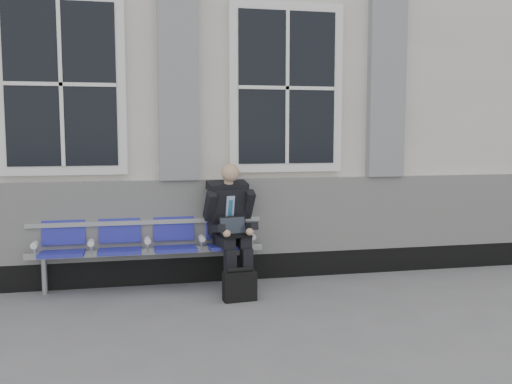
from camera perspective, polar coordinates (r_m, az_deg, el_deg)
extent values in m
plane|color=slate|center=(5.53, 3.35, -12.37)|extent=(70.00, 70.00, 0.00)
cube|color=silver|center=(8.67, -2.82, 8.40)|extent=(14.00, 4.00, 4.20)
cube|color=black|center=(6.86, 0.05, -7.39)|extent=(14.00, 0.10, 0.30)
cube|color=silver|center=(6.74, 0.07, -2.44)|extent=(14.00, 0.08, 0.90)
cube|color=gray|center=(6.54, -7.78, 11.74)|extent=(0.45, 0.14, 2.40)
cube|color=gray|center=(7.19, 12.92, 11.13)|extent=(0.45, 0.14, 2.40)
cube|color=white|center=(6.57, -18.88, 10.13)|extent=(1.35, 0.10, 1.95)
cube|color=black|center=(6.52, -18.93, 10.16)|extent=(1.15, 0.02, 1.75)
cube|color=white|center=(6.76, 3.02, 10.32)|extent=(1.35, 0.10, 1.95)
cube|color=black|center=(6.72, 3.13, 10.35)|extent=(1.15, 0.02, 1.75)
cube|color=#9EA0A3|center=(6.49, -10.78, -5.84)|extent=(2.60, 0.07, 0.07)
cube|color=#9EA0A3|center=(6.55, -10.86, -2.97)|extent=(2.60, 0.05, 0.05)
cylinder|color=#9EA0A3|center=(6.61, -20.41, -7.90)|extent=(0.06, 0.06, 0.39)
cylinder|color=#9EA0A3|center=(6.66, -1.15, -7.42)|extent=(0.06, 0.06, 0.39)
cube|color=#1F2299|center=(6.45, -18.82, -5.86)|extent=(0.46, 0.42, 0.07)
cube|color=#1F2299|center=(6.61, -18.69, -3.28)|extent=(0.46, 0.10, 0.40)
cube|color=#1F2299|center=(6.41, -13.46, -5.78)|extent=(0.46, 0.42, 0.07)
cube|color=#1F2299|center=(6.57, -13.48, -3.19)|extent=(0.46, 0.10, 0.40)
cube|color=#1F2299|center=(6.42, -8.08, -5.65)|extent=(0.46, 0.42, 0.07)
cube|color=#1F2299|center=(6.58, -8.24, -3.06)|extent=(0.46, 0.10, 0.40)
cube|color=#1F2299|center=(6.49, -2.76, -5.47)|extent=(0.46, 0.42, 0.07)
cube|color=#1F2299|center=(6.65, -3.07, -2.92)|extent=(0.46, 0.10, 0.40)
cylinder|color=white|center=(6.50, -21.28, -4.97)|extent=(0.07, 0.12, 0.07)
cylinder|color=white|center=(6.43, -16.16, -4.90)|extent=(0.07, 0.12, 0.07)
cylinder|color=white|center=(6.42, -10.79, -4.79)|extent=(0.07, 0.12, 0.07)
cylinder|color=white|center=(6.46, -5.44, -4.64)|extent=(0.07, 0.12, 0.07)
cylinder|color=white|center=(6.55, -0.38, -4.47)|extent=(0.07, 0.12, 0.07)
cube|color=black|center=(6.23, -2.42, -9.81)|extent=(0.14, 0.26, 0.08)
cube|color=black|center=(6.29, -0.77, -9.65)|extent=(0.14, 0.26, 0.08)
cube|color=black|center=(6.23, -2.59, -7.89)|extent=(0.13, 0.14, 0.47)
cube|color=black|center=(6.29, -0.95, -7.74)|extent=(0.13, 0.14, 0.47)
cube|color=black|center=(6.36, -3.20, -4.92)|extent=(0.20, 0.44, 0.13)
cube|color=black|center=(6.42, -1.60, -4.81)|extent=(0.20, 0.44, 0.13)
cube|color=black|center=(6.52, -2.95, -1.88)|extent=(0.44, 0.38, 0.60)
cube|color=#ABB7E1|center=(6.41, -2.63, -1.85)|extent=(0.11, 0.10, 0.34)
cube|color=teal|center=(6.40, -2.60, -2.02)|extent=(0.05, 0.08, 0.28)
cube|color=black|center=(6.46, -2.88, 0.57)|extent=(0.48, 0.29, 0.14)
cylinder|color=tan|center=(6.41, -2.75, 1.12)|extent=(0.10, 0.10, 0.09)
sphere|color=tan|center=(6.35, -2.59, 1.93)|extent=(0.20, 0.20, 0.20)
cube|color=black|center=(6.35, -4.62, -1.42)|extent=(0.14, 0.28, 0.35)
cube|color=black|center=(6.49, -0.79, -1.23)|extent=(0.14, 0.28, 0.35)
cube|color=black|center=(6.23, -3.82, -3.65)|extent=(0.13, 0.30, 0.13)
cube|color=black|center=(6.36, -0.57, -3.45)|extent=(0.13, 0.30, 0.13)
sphere|color=tan|center=(6.13, -2.95, -4.17)|extent=(0.08, 0.08, 0.08)
sphere|color=tan|center=(6.22, -0.63, -4.01)|extent=(0.08, 0.08, 0.08)
cube|color=black|center=(6.25, -2.01, -4.40)|extent=(0.34, 0.26, 0.02)
cube|color=black|center=(6.34, -2.34, -3.35)|extent=(0.32, 0.13, 0.20)
cube|color=black|center=(6.33, -2.32, -3.36)|extent=(0.29, 0.11, 0.17)
cube|color=black|center=(5.98, -1.64, -9.40)|extent=(0.35, 0.18, 0.31)
cylinder|color=black|center=(5.94, -1.65, -7.82)|extent=(0.27, 0.08, 0.05)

